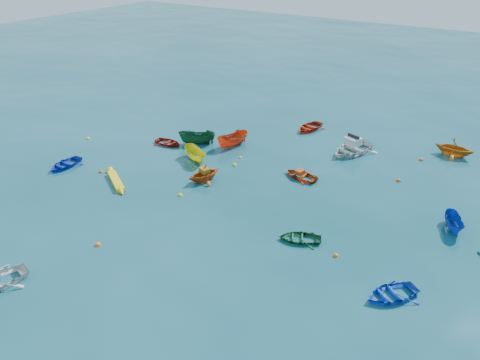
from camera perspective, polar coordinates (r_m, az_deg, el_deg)
The scene contains 27 objects.
ground at distance 30.98m, azimuth -5.13°, elevation -4.25°, with size 160.00×160.00×0.00m, color #0A4249.
dinghy_blue_sw at distance 39.69m, azimuth -20.52°, elevation 1.55°, with size 2.11×2.95×0.61m, color #0E2AB9.
dinghy_blue_se at distance 25.74m, azimuth 17.88°, elevation -13.37°, with size 2.08×2.90×0.60m, color blue.
dinghy_orange_w at distance 35.15m, azimuth -4.39°, elevation -0.07°, with size 2.24×2.60×1.37m, color #C14D12.
sampan_yellow_mid at distance 38.41m, azimuth -5.39°, elevation 2.42°, with size 1.16×3.08×1.19m, color #D3CB12.
dinghy_green_e at distance 28.69m, azimuth 7.24°, elevation -7.28°, with size 1.84×2.58×0.53m, color #135428.
dinghy_red_nw at distance 41.64m, azimuth -8.72°, elevation 4.29°, with size 1.90×2.65×0.55m, color #9D1A0D.
sampan_orange_n at distance 40.89m, azimuth -0.89°, elevation 4.18°, with size 1.26×3.36×1.30m, color red.
dinghy_red_ne at distance 35.78m, azimuth 7.39°, elevation 0.30°, with size 1.95×2.73×0.57m, color #BD390F.
sampan_blue_far at distance 32.35m, azimuth 24.49°, elevation -5.44°, with size 0.96×2.56×0.99m, color #0D36A3.
dinghy_red_far at distance 44.95m, azimuth 8.43°, elevation 6.11°, with size 2.32×3.24×0.67m, color red.
dinghy_orange_far at distance 42.93m, azimuth 24.51°, elevation 2.74°, with size 2.61×3.03×1.59m, color #BE6711.
sampan_green_far at distance 41.53m, azimuth -5.24°, elevation 4.45°, with size 1.21×3.22×1.24m, color #0F4223.
kayak_yellow at distance 35.92m, azimuth -14.85°, elevation -0.34°, with size 0.59×3.94×0.40m, color yellow, non-canonical shape.
motorboat_white at distance 40.74m, azimuth 13.45°, elevation 3.29°, with size 3.13×4.38×1.51m, color silver.
tarp_orange_a at distance 34.78m, azimuth -4.37°, elevation 1.20°, with size 0.71×0.54×0.34m, color #B36612.
tarp_orange_b at distance 35.63m, azimuth 7.30°, elevation 0.99°, with size 0.66×0.50×0.32m, color #B73F12.
buoy_or_a at distance 29.29m, azimuth -16.94°, elevation -7.61°, with size 0.37×0.37×0.37m, color orange.
buoy_ye_a at distance 33.33m, azimuth -7.31°, elevation -1.89°, with size 0.36×0.36×0.36m, color yellow.
buoy_or_b at distance 27.75m, azimuth 11.60°, elevation -9.06°, with size 0.33×0.33×0.33m, color orange.
buoy_ye_b at distance 44.45m, azimuth -18.03°, elevation 4.76°, with size 0.38×0.38×0.38m, color yellow.
buoy_or_c at distance 37.84m, azimuth -16.58°, elevation 0.90°, with size 0.34×0.34×0.34m, color #E5520C.
buoy_ye_c at distance 38.62m, azimuth 0.05°, elevation 2.70°, with size 0.29×0.29×0.29m, color yellow.
buoy_or_d at distance 36.94m, azimuth 18.76°, elevation -0.12°, with size 0.36×0.36×0.36m, color #D14B0B.
buoy_ye_d at distance 37.40m, azimuth -0.68°, elevation 1.82°, with size 0.34×0.34×0.34m, color yellow.
buoy_or_e at distance 41.00m, azimuth 21.19°, elevation 2.26°, with size 0.38×0.38×0.38m, color #FF560D.
buoy_ye_e at distance 32.26m, azimuth 24.11°, elevation -5.45°, with size 0.30×0.30×0.30m, color gold.
Camera 1 is at (16.74, -20.28, 16.38)m, focal length 35.00 mm.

